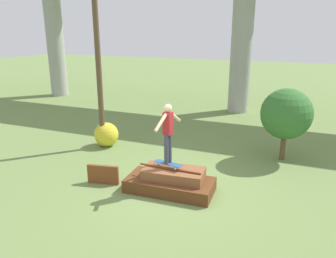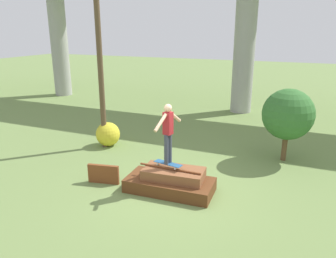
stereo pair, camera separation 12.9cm
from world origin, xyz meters
name	(u,v)px [view 1 (the left image)]	position (x,y,z in m)	size (l,w,h in m)	color
ground_plane	(170,191)	(0.00, 0.00, 0.00)	(80.00, 80.00, 0.00)	olive
scrap_pile	(171,182)	(0.02, 0.02, 0.28)	(2.47, 1.24, 0.71)	#5B3319
scrap_plank_loose	(103,175)	(-1.97, -0.31, 0.28)	(0.93, 0.28, 0.57)	brown
skateboard	(168,164)	(-0.08, 0.08, 0.78)	(0.86, 0.37, 0.09)	#23517F
skater	(168,130)	(-0.08, 0.08, 1.77)	(0.30, 1.24, 1.67)	#383D4C
utility_pole	(98,58)	(-3.70, 2.35, 3.34)	(1.30, 0.20, 6.44)	brown
tree_behind_left	(286,114)	(2.74, 3.62, 1.63)	(1.71, 1.71, 2.49)	brown
bush_yellow_flowering	(106,134)	(-3.63, 2.50, 0.46)	(0.92, 0.92, 0.92)	gold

